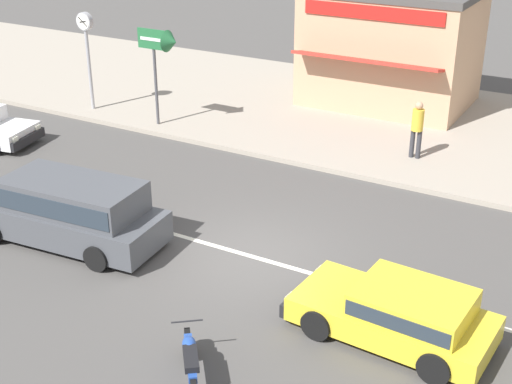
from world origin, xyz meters
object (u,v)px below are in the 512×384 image
at_px(minivan_dark_grey_0, 69,209).
at_px(pedestrian_mid_kerb, 417,125).
at_px(street_clock, 86,38).
at_px(hatchback_yellow_1, 399,312).
at_px(shopfront_mid_block, 391,46).
at_px(motorcycle_0, 190,361).
at_px(arrow_signboard, 166,46).

distance_m(minivan_dark_grey_0, pedestrian_mid_kerb, 10.28).
bearing_deg(street_clock, pedestrian_mid_kerb, 5.82).
bearing_deg(street_clock, minivan_dark_grey_0, -51.55).
xyz_separation_m(hatchback_yellow_1, shopfront_mid_block, (-5.14, 13.40, 1.62)).
bearing_deg(hatchback_yellow_1, shopfront_mid_block, 110.97).
height_order(motorcycle_0, arrow_signboard, arrow_signboard).
bearing_deg(motorcycle_0, arrow_signboard, 127.47).
xyz_separation_m(hatchback_yellow_1, arrow_signboard, (-10.40, 7.19, 2.25)).
relative_size(motorcycle_0, pedestrian_mid_kerb, 0.93).
relative_size(pedestrian_mid_kerb, shopfront_mid_block, 0.30).
height_order(minivan_dark_grey_0, pedestrian_mid_kerb, pedestrian_mid_kerb).
distance_m(hatchback_yellow_1, pedestrian_mid_kerb, 8.94).
height_order(hatchback_yellow_1, pedestrian_mid_kerb, pedestrian_mid_kerb).
height_order(hatchback_yellow_1, street_clock, street_clock).
xyz_separation_m(motorcycle_0, street_clock, (-11.27, 10.31, 2.23)).
xyz_separation_m(minivan_dark_grey_0, shopfront_mid_block, (2.81, 13.55, 1.36)).
distance_m(motorcycle_0, street_clock, 15.44).
bearing_deg(pedestrian_mid_kerb, street_clock, -174.18).
relative_size(hatchback_yellow_1, shopfront_mid_block, 0.67).
bearing_deg(pedestrian_mid_kerb, minivan_dark_grey_0, -121.97).
distance_m(minivan_dark_grey_0, shopfront_mid_block, 13.91).
bearing_deg(street_clock, shopfront_mid_block, 34.31).
xyz_separation_m(minivan_dark_grey_0, hatchback_yellow_1, (7.94, 0.15, -0.26)).
relative_size(minivan_dark_grey_0, street_clock, 1.48).
xyz_separation_m(pedestrian_mid_kerb, shopfront_mid_block, (-2.63, 4.84, 1.05)).
height_order(hatchback_yellow_1, arrow_signboard, arrow_signboard).
bearing_deg(motorcycle_0, minivan_dark_grey_0, 152.42).
xyz_separation_m(hatchback_yellow_1, motorcycle_0, (-2.66, -2.91, -0.16)).
height_order(arrow_signboard, pedestrian_mid_kerb, arrow_signboard).
xyz_separation_m(hatchback_yellow_1, street_clock, (-13.94, 7.40, 2.07)).
relative_size(motorcycle_0, street_clock, 0.47).
xyz_separation_m(motorcycle_0, arrow_signboard, (-7.74, 10.10, 2.42)).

